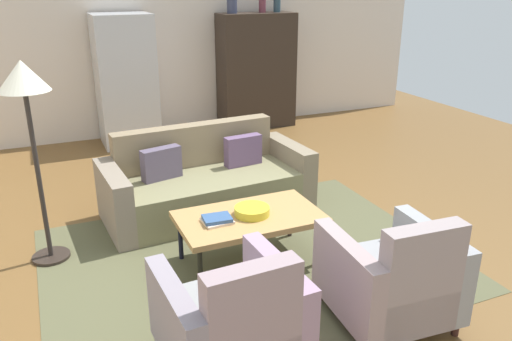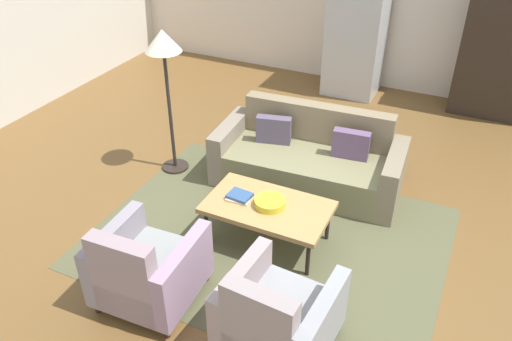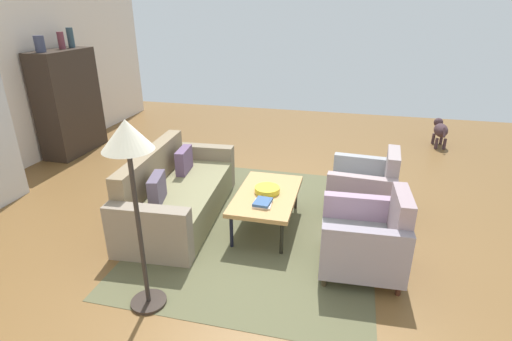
{
  "view_description": "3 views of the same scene",
  "coord_description": "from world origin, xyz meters",
  "px_view_note": "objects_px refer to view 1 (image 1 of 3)",
  "views": [
    {
      "loc": [
        -1.72,
        -3.8,
        2.3
      ],
      "look_at": [
        -0.03,
        0.1,
        0.7
      ],
      "focal_mm": 35.99,
      "sensor_mm": 36.0,
      "label": 1
    },
    {
      "loc": [
        1.35,
        -3.8,
        3.39
      ],
      "look_at": [
        -0.41,
        -0.1,
        0.72
      ],
      "focal_mm": 35.82,
      "sensor_mm": 36.0,
      "label": 2
    },
    {
      "loc": [
        -4.31,
        -1.08,
        2.5
      ],
      "look_at": [
        -0.28,
        -0.1,
        0.75
      ],
      "focal_mm": 27.63,
      "sensor_mm": 36.0,
      "label": 3
    }
  ],
  "objects_px": {
    "fruit_bowl": "(252,211)",
    "vase_small": "(277,1)",
    "cabinet": "(256,71)",
    "vase_tall": "(232,5)",
    "coffee_table": "(250,219)",
    "vase_round": "(262,3)",
    "refrigerator": "(126,81)",
    "floor_lamp": "(26,96)",
    "armchair_right": "(394,280)",
    "book_stack": "(217,220)",
    "couch": "(205,183)",
    "armchair_left": "(233,324)"
  },
  "relations": [
    {
      "from": "fruit_bowl",
      "to": "vase_small",
      "type": "height_order",
      "value": "vase_small"
    },
    {
      "from": "cabinet",
      "to": "vase_small",
      "type": "xyz_separation_m",
      "value": [
        0.35,
        -0.0,
        1.07
      ]
    },
    {
      "from": "vase_tall",
      "to": "coffee_table",
      "type": "bearing_deg",
      "value": -109.3
    },
    {
      "from": "coffee_table",
      "to": "vase_tall",
      "type": "height_order",
      "value": "vase_tall"
    },
    {
      "from": "vase_tall",
      "to": "fruit_bowl",
      "type": "bearing_deg",
      "value": -109.02
    },
    {
      "from": "vase_round",
      "to": "refrigerator",
      "type": "height_order",
      "value": "vase_round"
    },
    {
      "from": "vase_small",
      "to": "refrigerator",
      "type": "distance_m",
      "value": 2.65
    },
    {
      "from": "cabinet",
      "to": "vase_small",
      "type": "bearing_deg",
      "value": -0.77
    },
    {
      "from": "vase_round",
      "to": "floor_lamp",
      "type": "xyz_separation_m",
      "value": [
        -3.47,
        -3.22,
        -0.5
      ]
    },
    {
      "from": "armchair_right",
      "to": "vase_round",
      "type": "xyz_separation_m",
      "value": [
        1.3,
        5.14,
        1.6
      ]
    },
    {
      "from": "book_stack",
      "to": "couch",
      "type": "bearing_deg",
      "value": 76.59
    },
    {
      "from": "armchair_left",
      "to": "cabinet",
      "type": "relative_size",
      "value": 0.49
    },
    {
      "from": "fruit_bowl",
      "to": "floor_lamp",
      "type": "xyz_separation_m",
      "value": [
        -1.6,
        0.75,
        0.97
      ]
    },
    {
      "from": "armchair_right",
      "to": "vase_round",
      "type": "relative_size",
      "value": 3.16
    },
    {
      "from": "couch",
      "to": "armchair_left",
      "type": "relative_size",
      "value": 2.45
    },
    {
      "from": "coffee_table",
      "to": "armchair_right",
      "type": "bearing_deg",
      "value": -62.95
    },
    {
      "from": "coffee_table",
      "to": "book_stack",
      "type": "height_order",
      "value": "book_stack"
    },
    {
      "from": "vase_tall",
      "to": "couch",
      "type": "bearing_deg",
      "value": -116.63
    },
    {
      "from": "book_stack",
      "to": "vase_small",
      "type": "height_order",
      "value": "vase_small"
    },
    {
      "from": "couch",
      "to": "book_stack",
      "type": "distance_m",
      "value": 1.25
    },
    {
      "from": "fruit_bowl",
      "to": "vase_tall",
      "type": "relative_size",
      "value": 1.17
    },
    {
      "from": "cabinet",
      "to": "vase_round",
      "type": "height_order",
      "value": "vase_round"
    },
    {
      "from": "vase_tall",
      "to": "book_stack",
      "type": "bearing_deg",
      "value": -112.88
    },
    {
      "from": "vase_round",
      "to": "book_stack",
      "type": "bearing_deg",
      "value": -118.7
    },
    {
      "from": "couch",
      "to": "coffee_table",
      "type": "xyz_separation_m",
      "value": [
        0.01,
        -1.19,
        0.12
      ]
    },
    {
      "from": "refrigerator",
      "to": "floor_lamp",
      "type": "distance_m",
      "value": 3.42
    },
    {
      "from": "couch",
      "to": "fruit_bowl",
      "type": "xyz_separation_m",
      "value": [
        0.03,
        -1.19,
        0.19
      ]
    },
    {
      "from": "armchair_left",
      "to": "refrigerator",
      "type": "height_order",
      "value": "refrigerator"
    },
    {
      "from": "cabinet",
      "to": "armchair_right",
      "type": "bearing_deg",
      "value": -103.09
    },
    {
      "from": "vase_tall",
      "to": "floor_lamp",
      "type": "bearing_deg",
      "value": -132.62
    },
    {
      "from": "coffee_table",
      "to": "book_stack",
      "type": "xyz_separation_m",
      "value": [
        -0.29,
        -0.02,
        0.06
      ]
    },
    {
      "from": "coffee_table",
      "to": "vase_round",
      "type": "height_order",
      "value": "vase_round"
    },
    {
      "from": "book_stack",
      "to": "floor_lamp",
      "type": "distance_m",
      "value": 1.78
    },
    {
      "from": "cabinet",
      "to": "refrigerator",
      "type": "distance_m",
      "value": 2.09
    },
    {
      "from": "book_stack",
      "to": "vase_round",
      "type": "xyz_separation_m",
      "value": [
        2.18,
        3.99,
        1.47
      ]
    },
    {
      "from": "floor_lamp",
      "to": "vase_small",
      "type": "bearing_deg",
      "value": 40.93
    },
    {
      "from": "fruit_bowl",
      "to": "refrigerator",
      "type": "height_order",
      "value": "refrigerator"
    },
    {
      "from": "couch",
      "to": "floor_lamp",
      "type": "relative_size",
      "value": 1.25
    },
    {
      "from": "vase_small",
      "to": "refrigerator",
      "type": "height_order",
      "value": "vase_small"
    },
    {
      "from": "fruit_bowl",
      "to": "refrigerator",
      "type": "bearing_deg",
      "value": 94.65
    },
    {
      "from": "armchair_right",
      "to": "vase_small",
      "type": "relative_size",
      "value": 2.64
    },
    {
      "from": "armchair_left",
      "to": "vase_tall",
      "type": "relative_size",
      "value": 3.48
    },
    {
      "from": "couch",
      "to": "coffee_table",
      "type": "height_order",
      "value": "couch"
    },
    {
      "from": "vase_round",
      "to": "floor_lamp",
      "type": "relative_size",
      "value": 0.16
    },
    {
      "from": "vase_small",
      "to": "floor_lamp",
      "type": "distance_m",
      "value": 4.95
    },
    {
      "from": "floor_lamp",
      "to": "vase_round",
      "type": "bearing_deg",
      "value": 42.92
    },
    {
      "from": "coffee_table",
      "to": "book_stack",
      "type": "relative_size",
      "value": 4.92
    },
    {
      "from": "cabinet",
      "to": "vase_tall",
      "type": "distance_m",
      "value": 1.1
    },
    {
      "from": "armchair_left",
      "to": "armchair_right",
      "type": "xyz_separation_m",
      "value": [
        1.19,
        0.0,
        0.0
      ]
    },
    {
      "from": "refrigerator",
      "to": "floor_lamp",
      "type": "relative_size",
      "value": 1.08
    }
  ]
}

